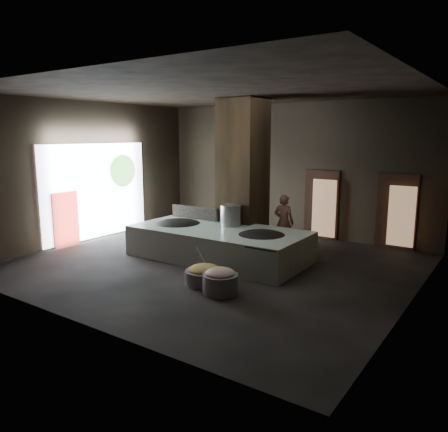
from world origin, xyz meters
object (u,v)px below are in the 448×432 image
Objects in this scene: wok_left at (178,227)px; stock_pot at (231,216)px; wok_right at (261,238)px; veg_basin at (204,277)px; hearth_platform at (219,243)px; meat_basin at (220,284)px; cook at (284,222)px.

stock_pot is (1.50, 0.60, 0.38)m from wok_left.
wok_right reaches higher than veg_basin.
hearth_platform is 2.77m from meat_basin.
wok_left is 2.80m from wok_right.
hearth_platform is 7.67× the size of stock_pot.
wok_left is 3.81m from meat_basin.
stock_pot is at bearing 84.03° from hearth_platform.
wok_left reaches higher than wok_right.
cook is 4.22m from meat_basin.
meat_basin is at bearing -54.69° from hearth_platform.
stock_pot is (0.05, 0.55, 0.70)m from hearth_platform.
meat_basin is at bearing -60.46° from stock_pot.
stock_pot reaches higher than hearth_platform.
meat_basin is (1.58, -2.78, -0.91)m from stock_pot.
hearth_platform is 2.91× the size of cook.
hearth_platform is 1.49m from wok_left.
stock_pot reaches higher than wok_left.
hearth_platform is at bearing -177.88° from wok_right.
meat_basin reaches higher than veg_basin.
veg_basin is (2.42, -1.90, -0.58)m from wok_left.
wok_right is (1.35, 0.05, 0.32)m from hearth_platform.
wok_left is 0.92× the size of cook.
hearth_platform is at bearing -95.19° from stock_pot.
stock_pot is at bearing 158.96° from wok_right.
cook is at bearing 88.70° from veg_basin.
cook is 3.92m from veg_basin.
wok_left is 3.13m from veg_basin.
stock_pot is at bearing 110.19° from veg_basin.
veg_basin is (-0.38, -2.00, -0.58)m from wok_right.
wok_left reaches higher than meat_basin.
wok_left is at bearing 33.20° from cook.
cook is (-0.29, 1.85, 0.09)m from wok_right.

